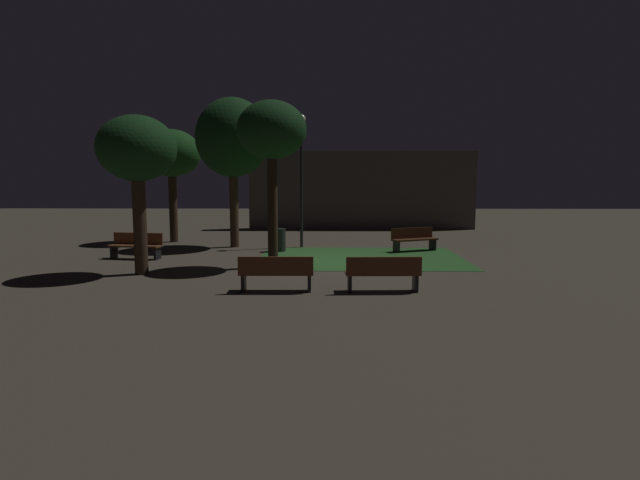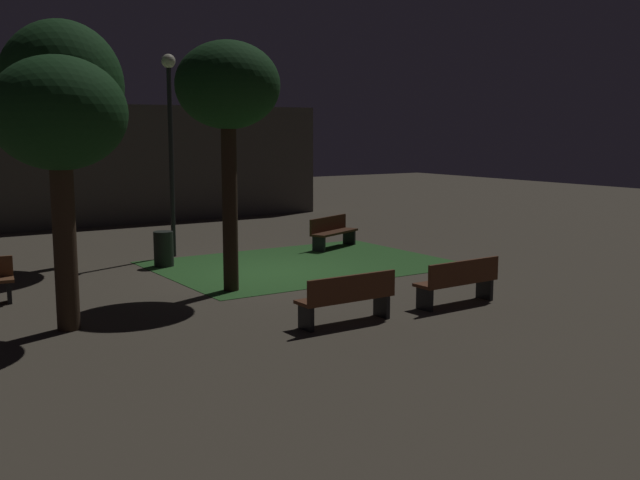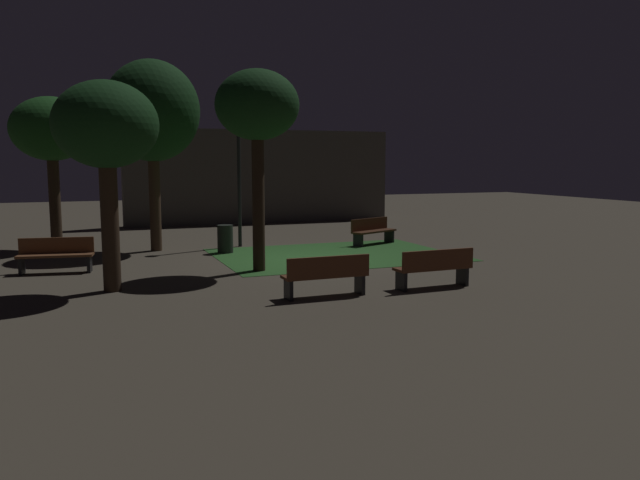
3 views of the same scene
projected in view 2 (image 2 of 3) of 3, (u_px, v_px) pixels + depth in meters
ground_plane at (276, 273)px, 17.48m from camera, size 60.00×60.00×0.00m
grass_lawn at (302, 264)px, 18.62m from camera, size 6.96×5.18×0.01m
bench_front_left at (348, 297)px, 12.80m from camera, size 1.81×0.50×0.88m
bench_path_side at (459, 280)px, 14.20m from camera, size 1.82×0.55×0.88m
bench_front_right at (332, 231)px, 21.12m from camera, size 1.84×1.16×0.88m
tree_near_wall at (228, 90)px, 14.97m from camera, size 2.10×2.10×5.07m
tree_right_canopy at (62, 88)px, 17.71m from camera, size 2.90×2.90×5.87m
tree_back_right at (59, 119)px, 12.03m from camera, size 2.19×2.19×4.49m
lamp_post_near_wall at (170, 123)px, 19.28m from camera, size 0.36×0.36×5.21m
trash_bin at (164, 249)px, 18.25m from camera, size 0.48×0.48×0.86m
building_wall_backdrop at (167, 164)px, 27.30m from camera, size 12.14×0.80×4.18m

